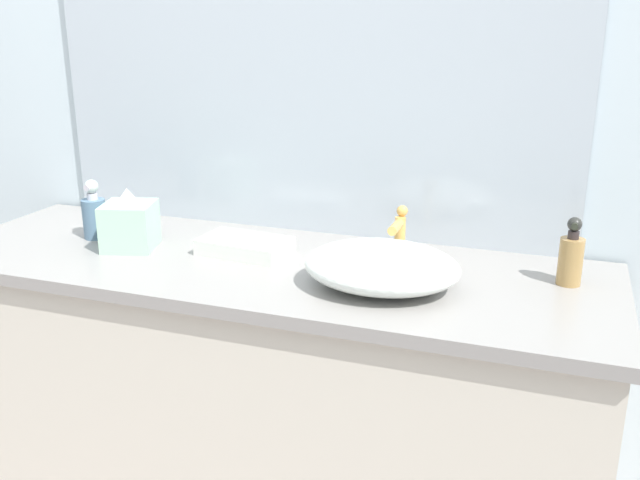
# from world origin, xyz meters

# --- Properties ---
(bathroom_wall_rear) EXTENTS (6.00, 0.06, 2.60)m
(bathroom_wall_rear) POSITION_xyz_m (0.00, 0.73, 1.30)
(bathroom_wall_rear) COLOR silver
(bathroom_wall_rear) RESTS_ON ground
(vanity_counter) EXTENTS (1.72, 0.58, 0.89)m
(vanity_counter) POSITION_xyz_m (0.11, 0.40, 0.44)
(vanity_counter) COLOR beige
(vanity_counter) RESTS_ON ground
(sink_basin) EXTENTS (0.35, 0.29, 0.10)m
(sink_basin) POSITION_xyz_m (0.43, 0.34, 0.94)
(sink_basin) COLOR white
(sink_basin) RESTS_ON vanity_counter
(faucet) EXTENTS (0.03, 0.11, 0.14)m
(faucet) POSITION_xyz_m (0.43, 0.50, 0.97)
(faucet) COLOR #DEA652
(faucet) RESTS_ON vanity_counter
(soap_dispenser) EXTENTS (0.05, 0.05, 0.16)m
(soap_dispenser) POSITION_xyz_m (0.83, 0.50, 0.95)
(soap_dispenser) COLOR #AC844A
(soap_dispenser) RESTS_ON vanity_counter
(lotion_bottle) EXTENTS (0.06, 0.06, 0.16)m
(lotion_bottle) POSITION_xyz_m (-0.41, 0.43, 0.95)
(lotion_bottle) COLOR slate
(lotion_bottle) RESTS_ON vanity_counter
(tissue_box) EXTENTS (0.16, 0.16, 0.16)m
(tissue_box) POSITION_xyz_m (-0.26, 0.38, 0.95)
(tissue_box) COLOR #AAD5B7
(tissue_box) RESTS_ON vanity_counter
(folded_hand_towel) EXTENTS (0.24, 0.15, 0.04)m
(folded_hand_towel) POSITION_xyz_m (0.04, 0.44, 0.91)
(folded_hand_towel) COLOR white
(folded_hand_towel) RESTS_ON vanity_counter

